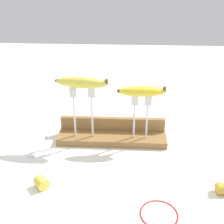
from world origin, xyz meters
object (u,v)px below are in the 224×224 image
banana_chunk_near (41,183)px  wire_coil (159,214)px  banana_raised_right (142,91)px  fork_fallen_far (38,147)px  banana_raised_left (82,83)px  fork_stand_right (141,113)px  fork_stand_left (83,108)px

banana_chunk_near → wire_coil: size_ratio=0.50×
banana_raised_right → fork_fallen_far: 0.44m
banana_raised_left → wire_coil: size_ratio=1.80×
banana_raised_right → banana_raised_left: bearing=180.0°
banana_raised_right → banana_chunk_near: bearing=-139.3°
banana_chunk_near → banana_raised_left: bearing=70.1°
banana_chunk_near → fork_fallen_far: bearing=108.8°
fork_stand_right → wire_coil: bearing=-83.0°
banana_raised_right → banana_chunk_near: (-0.31, -0.27, -0.20)m
banana_raised_right → wire_coil: banana_raised_right is taller
banana_chunk_near → wire_coil: bearing=-14.5°
banana_raised_left → banana_chunk_near: banana_raised_left is taller
fork_stand_left → fork_fallen_far: bearing=-163.6°
banana_raised_left → fork_fallen_far: 0.30m
banana_chunk_near → wire_coil: banana_chunk_near is taller
fork_stand_right → banana_raised_left: (-0.21, 0.00, 0.12)m
fork_fallen_far → wire_coil: size_ratio=1.67×
banana_raised_left → wire_coil: bearing=-54.3°
fork_stand_left → fork_fallen_far: size_ratio=1.10×
fork_stand_right → fork_fallen_far: (-0.38, -0.05, -0.13)m
banana_raised_left → fork_fallen_far: banana_raised_left is taller
fork_stand_right → banana_raised_left: bearing=180.0°
fork_stand_right → fork_stand_left: bearing=-180.0°
fork_stand_left → wire_coil: bearing=-54.3°
fork_stand_right → wire_coil: size_ratio=1.60×
banana_chunk_near → banana_raised_right: bearing=40.7°
banana_chunk_near → fork_stand_left: bearing=70.1°
banana_raised_left → fork_fallen_far: (-0.17, -0.05, -0.24)m
banana_raised_right → banana_chunk_near: 0.45m
fork_stand_right → banana_raised_right: (-0.00, -0.00, 0.09)m
fork_stand_right → fork_fallen_far: size_ratio=0.95×
fork_stand_left → banana_chunk_near: bearing=-109.9°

